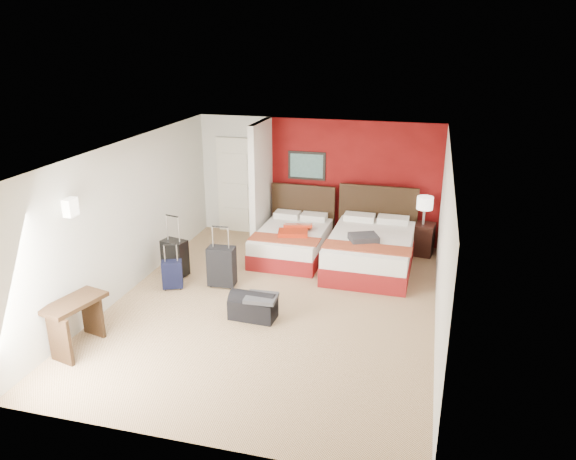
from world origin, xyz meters
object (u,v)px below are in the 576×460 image
(nightstand, at_px, (422,239))
(bed_right, at_px, (370,252))
(table_lamp, at_px, (424,211))
(duffel_bag, at_px, (253,308))
(suitcase_black, at_px, (175,259))
(desk, at_px, (77,325))
(suitcase_charcoal, at_px, (222,268))
(red_suitcase_open, at_px, (296,230))
(suitcase_navy, at_px, (172,276))
(bed_left, at_px, (292,243))

(nightstand, bearing_deg, bed_right, -124.78)
(table_lamp, relative_size, duffel_bag, 0.79)
(suitcase_black, relative_size, desk, 0.74)
(bed_right, distance_m, duffel_bag, 2.78)
(bed_right, distance_m, desk, 5.17)
(bed_right, bearing_deg, duffel_bag, -121.24)
(table_lamp, xyz_separation_m, suitcase_charcoal, (-3.25, -2.36, -0.55))
(suitcase_charcoal, bearing_deg, red_suitcase_open, 54.78)
(suitcase_charcoal, relative_size, suitcase_navy, 1.44)
(nightstand, bearing_deg, table_lamp, 0.00)
(bed_left, xyz_separation_m, suitcase_black, (-1.77, -1.41, 0.05))
(nightstand, bearing_deg, red_suitcase_open, -151.51)
(bed_left, xyz_separation_m, duffel_bag, (0.04, -2.54, -0.09))
(table_lamp, bearing_deg, desk, -133.21)
(nightstand, bearing_deg, suitcase_black, -144.62)
(red_suitcase_open, bearing_deg, suitcase_black, -156.81)
(bed_left, relative_size, suitcase_black, 2.81)
(red_suitcase_open, relative_size, duffel_bag, 1.09)
(desk, bearing_deg, suitcase_navy, 92.19)
(bed_left, bearing_deg, nightstand, 18.95)
(bed_left, relative_size, table_lamp, 3.28)
(nightstand, relative_size, table_lamp, 1.12)
(suitcase_black, height_order, duffel_bag, suitcase_black)
(bed_left, xyz_separation_m, bed_right, (1.53, -0.20, 0.05))
(desk, bearing_deg, suitcase_charcoal, 76.96)
(duffel_bag, relative_size, desk, 0.80)
(bed_left, distance_m, table_lamp, 2.62)
(suitcase_navy, distance_m, duffel_bag, 1.76)
(bed_right, distance_m, nightstand, 1.32)
(suitcase_navy, xyz_separation_m, duffel_bag, (1.64, -0.64, -0.06))
(bed_right, xyz_separation_m, nightstand, (0.89, 0.97, -0.01))
(nightstand, height_order, suitcase_navy, nightstand)
(desk, bearing_deg, table_lamp, 60.43)
(bed_left, height_order, desk, desk)
(table_lamp, distance_m, suitcase_black, 4.77)
(bed_right, xyz_separation_m, desk, (-3.54, -3.76, 0.04))
(suitcase_navy, relative_size, desk, 0.54)
(bed_right, relative_size, table_lamp, 3.85)
(suitcase_charcoal, relative_size, duffel_bag, 0.97)
(bed_right, bearing_deg, nightstand, 48.50)
(nightstand, xyz_separation_m, suitcase_charcoal, (-3.25, -2.36, 0.03))
(bed_right, bearing_deg, red_suitcase_open, 177.36)
(suitcase_charcoal, bearing_deg, suitcase_navy, -161.32)
(red_suitcase_open, xyz_separation_m, suitcase_black, (-1.87, -1.31, -0.27))
(nightstand, bearing_deg, bed_left, -154.41)
(red_suitcase_open, height_order, duffel_bag, red_suitcase_open)
(bed_left, relative_size, duffel_bag, 2.60)
(bed_left, bearing_deg, table_lamp, 18.95)
(bed_right, xyz_separation_m, suitcase_charcoal, (-2.36, -1.39, 0.02))
(red_suitcase_open, height_order, desk, desk)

